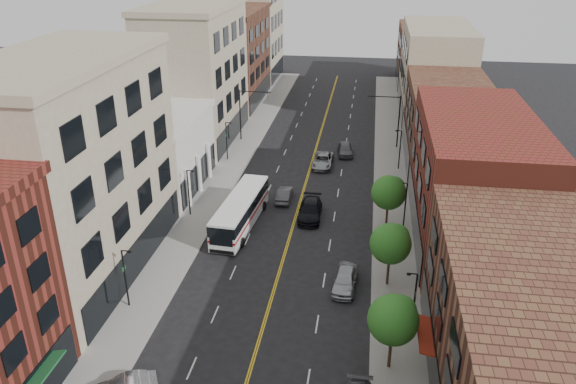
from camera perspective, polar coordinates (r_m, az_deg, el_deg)
The scene contains 29 objects.
sidewalk_left at distance 69.13m, azimuth -6.37°, elevation 1.73°, with size 4.00×110.00×0.15m, color gray.
sidewalk_right at distance 67.11m, azimuth 10.40°, elevation 0.73°, with size 4.00×110.00×0.15m, color gray.
bldg_l_tanoffice at distance 49.46m, azimuth -21.13°, elevation 1.74°, with size 10.00×22.00×18.00m, color gray.
bldg_l_white at distance 66.28m, azimuth -13.27°, elevation 3.83°, with size 10.00×14.00×8.00m, color silver.
bldg_l_far_a at distance 80.19m, azimuth -9.29°, elevation 11.52°, with size 10.00×20.00×18.00m, color gray.
bldg_l_far_b at distance 99.31m, azimuth -5.78°, elevation 13.36°, with size 10.00×20.00×15.00m, color brown.
bldg_l_far_c at distance 116.16m, azimuth -3.65°, elevation 16.34°, with size 10.00×16.00×20.00m, color gray.
bldg_r_near at distance 35.81m, azimuth 23.75°, elevation -15.58°, with size 10.00×26.00×10.00m, color brown.
bldg_r_mid at distance 55.53m, azimuth 18.29°, elevation 1.28°, with size 10.00×22.00×12.00m, color maroon.
bldg_r_far_a at distance 75.39m, azimuth 15.90°, elevation 6.89°, with size 10.00×20.00×10.00m, color brown.
bldg_r_far_b at distance 95.08m, azimuth 14.69°, elevation 11.87°, with size 10.00×22.00×14.00m, color gray.
bldg_r_far_c at distance 114.89m, azimuth 13.73°, elevation 13.33°, with size 10.00×18.00×11.00m, color brown.
tree_r_1 at distance 38.17m, azimuth 10.77°, elevation -12.49°, with size 3.40×3.40×5.59m.
tree_r_2 at distance 46.55m, azimuth 10.48°, elevation -5.06°, with size 3.40×3.40×5.59m.
tree_r_3 at distance 55.46m, azimuth 10.29°, elevation 0.04°, with size 3.40×3.40×5.59m.
lamp_l_1 at distance 45.58m, azimuth -16.18°, elevation -8.10°, with size 0.81×0.55×5.05m.
lamp_l_2 at distance 58.61m, azimuth -10.05°, elevation 0.21°, with size 0.81×0.55×5.05m.
lamp_l_3 at distance 72.83m, azimuth -6.23°, elevation 5.40°, with size 0.81×0.55×5.05m.
lamp_r_1 at distance 42.15m, azimuth 12.67°, elevation -10.62°, with size 0.81×0.55×5.05m.
lamp_r_2 at distance 55.98m, azimuth 11.80°, elevation -1.16°, with size 0.81×0.55×5.05m.
lamp_r_3 at distance 70.73m, azimuth 11.28°, elevation 4.46°, with size 0.81×0.55×5.05m.
signal_mast_left at distance 79.56m, azimuth -4.39°, elevation 8.42°, with size 4.49×0.18×7.20m.
signal_mast_right at distance 77.76m, azimuth 10.69°, elevation 7.67°, with size 4.49×0.18×7.20m.
city_bus at distance 56.35m, azimuth -4.85°, elevation -1.83°, with size 3.58×12.26×3.11m.
car_parked_far at distance 47.42m, azimuth 5.81°, elevation -8.84°, with size 1.91×4.75×1.62m, color #9FA2A6.
car_lane_behind at distance 62.09m, azimuth -0.38°, elevation -0.24°, with size 1.49×4.28×1.41m, color #414145.
car_lane_a at distance 58.30m, azimuth 2.26°, elevation -1.88°, with size 2.30×5.66×1.64m, color black.
car_lane_b at distance 71.44m, azimuth 3.55°, elevation 3.21°, with size 2.52×5.48×1.52m, color gray.
car_lane_c at distance 75.48m, azimuth 5.82°, elevation 4.36°, with size 1.86×4.63×1.58m, color #4F4E53.
Camera 1 is at (6.88, -26.41, 26.97)m, focal length 35.00 mm.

